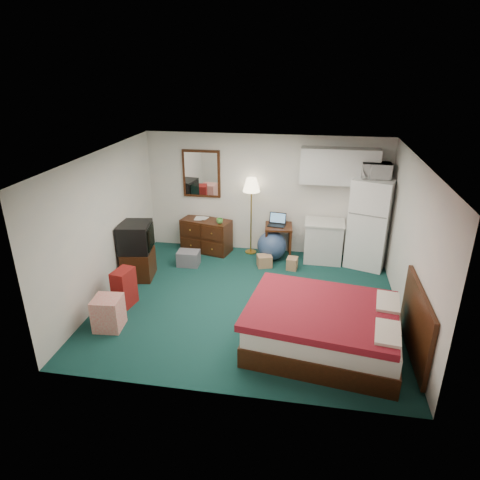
% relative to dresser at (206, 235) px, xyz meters
% --- Properties ---
extents(floor, '(5.00, 4.50, 0.01)m').
position_rel_dresser_xyz_m(floor, '(1.23, -1.98, -0.36)').
color(floor, '#113732').
rests_on(floor, ground).
extents(ceiling, '(5.00, 4.50, 0.01)m').
position_rel_dresser_xyz_m(ceiling, '(1.23, -1.98, 2.14)').
color(ceiling, silver).
rests_on(ceiling, walls).
extents(walls, '(5.01, 4.51, 2.50)m').
position_rel_dresser_xyz_m(walls, '(1.23, -1.98, 0.89)').
color(walls, silver).
rests_on(walls, floor).
extents(mirror, '(0.80, 0.06, 1.00)m').
position_rel_dresser_xyz_m(mirror, '(-0.12, 0.24, 1.29)').
color(mirror, white).
rests_on(mirror, walls).
extents(upper_cabinets, '(1.50, 0.35, 0.70)m').
position_rel_dresser_xyz_m(upper_cabinets, '(2.68, 0.10, 1.59)').
color(upper_cabinets, silver).
rests_on(upper_cabinets, walls).
extents(headboard, '(0.06, 1.56, 1.00)m').
position_rel_dresser_xyz_m(headboard, '(3.69, -3.07, 0.19)').
color(headboard, black).
rests_on(headboard, walls).
extents(dresser, '(1.13, 0.71, 0.71)m').
position_rel_dresser_xyz_m(dresser, '(0.00, 0.00, 0.00)').
color(dresser, black).
rests_on(dresser, floor).
extents(floor_lamp, '(0.42, 0.42, 1.65)m').
position_rel_dresser_xyz_m(floor_lamp, '(0.96, 0.07, 0.47)').
color(floor_lamp, gold).
rests_on(floor_lamp, floor).
extents(desk, '(0.60, 0.60, 0.70)m').
position_rel_dresser_xyz_m(desk, '(1.56, -0.05, -0.01)').
color(desk, black).
rests_on(desk, floor).
extents(exercise_ball, '(0.72, 0.72, 0.61)m').
position_rel_dresser_xyz_m(exercise_ball, '(1.44, -0.19, -0.05)').
color(exercise_ball, navy).
rests_on(exercise_ball, floor).
extents(kitchen_counter, '(0.76, 0.58, 0.82)m').
position_rel_dresser_xyz_m(kitchen_counter, '(2.48, -0.07, 0.05)').
color(kitchen_counter, silver).
rests_on(kitchen_counter, floor).
extents(fridge, '(0.94, 0.94, 1.79)m').
position_rel_dresser_xyz_m(fridge, '(3.36, -0.10, 0.54)').
color(fridge, white).
rests_on(fridge, floor).
extents(bed, '(2.27, 1.89, 0.66)m').
position_rel_dresser_xyz_m(bed, '(2.46, -3.07, -0.03)').
color(bed, maroon).
rests_on(bed, floor).
extents(tv_stand, '(0.62, 0.66, 0.54)m').
position_rel_dresser_xyz_m(tv_stand, '(-0.98, -1.42, -0.08)').
color(tv_stand, black).
rests_on(tv_stand, floor).
extents(suitcase, '(0.32, 0.44, 0.66)m').
position_rel_dresser_xyz_m(suitcase, '(-0.82, -2.44, -0.03)').
color(suitcase, maroon).
rests_on(suitcase, floor).
extents(retail_box, '(0.45, 0.45, 0.52)m').
position_rel_dresser_xyz_m(retail_box, '(-0.79, -3.10, -0.10)').
color(retail_box, beige).
rests_on(retail_box, floor).
extents(file_bin, '(0.44, 0.33, 0.30)m').
position_rel_dresser_xyz_m(file_bin, '(-0.19, -0.76, -0.20)').
color(file_bin, slate).
rests_on(file_bin, floor).
extents(cardboard_box_a, '(0.34, 0.31, 0.24)m').
position_rel_dresser_xyz_m(cardboard_box_a, '(1.33, -0.57, -0.24)').
color(cardboard_box_a, '#976D4A').
rests_on(cardboard_box_a, floor).
extents(cardboard_box_b, '(0.23, 0.26, 0.24)m').
position_rel_dresser_xyz_m(cardboard_box_b, '(1.89, -0.59, -0.24)').
color(cardboard_box_b, '#976D4A').
rests_on(cardboard_box_b, floor).
extents(laptop, '(0.38, 0.32, 0.24)m').
position_rel_dresser_xyz_m(laptop, '(1.51, -0.06, 0.46)').
color(laptop, black).
rests_on(laptop, desk).
extents(crt_tv, '(0.67, 0.71, 0.54)m').
position_rel_dresser_xyz_m(crt_tv, '(-1.01, -1.39, 0.45)').
color(crt_tv, black).
rests_on(crt_tv, tv_stand).
extents(microwave, '(0.53, 0.30, 0.36)m').
position_rel_dresser_xyz_m(microwave, '(3.35, -0.09, 1.62)').
color(microwave, white).
rests_on(microwave, fridge).
extents(book_a, '(0.18, 0.03, 0.24)m').
position_rel_dresser_xyz_m(book_a, '(-0.25, 0.04, 0.48)').
color(book_a, '#976D4A').
rests_on(book_a, dresser).
extents(book_b, '(0.15, 0.07, 0.20)m').
position_rel_dresser_xyz_m(book_b, '(-0.13, 0.09, 0.46)').
color(book_b, '#976D4A').
rests_on(book_b, dresser).
extents(mug, '(0.17, 0.16, 0.14)m').
position_rel_dresser_xyz_m(mug, '(0.33, -0.15, 0.42)').
color(mug, '#4C9E3E').
rests_on(mug, dresser).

